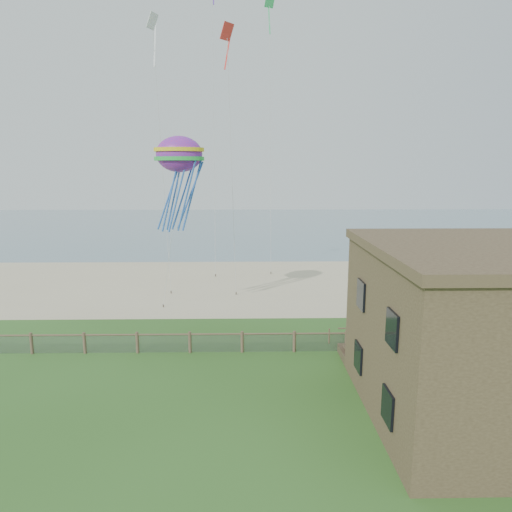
{
  "coord_description": "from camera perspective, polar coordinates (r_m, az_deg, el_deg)",
  "views": [
    {
      "loc": [
        0.33,
        -18.78,
        10.38
      ],
      "look_at": [
        0.83,
        8.0,
        5.26
      ],
      "focal_mm": 32.0,
      "sensor_mm": 36.0,
      "label": 1
    }
  ],
  "objects": [
    {
      "name": "motel_deck",
      "position": [
        28.78,
        25.63,
        -10.9
      ],
      "size": [
        15.0,
        2.0,
        0.5
      ],
      "primitive_type": "cube",
      "color": "brown",
      "rests_on": "ground"
    },
    {
      "name": "kite_red",
      "position": [
        34.08,
        -3.63,
        25.12
      ],
      "size": [
        2.02,
        1.97,
        2.56
      ],
      "primitive_type": null,
      "rotation": [
        0.44,
        0.0,
        0.85
      ],
      "color": "red"
    },
    {
      "name": "picnic_table",
      "position": [
        26.53,
        12.77,
        -11.61
      ],
      "size": [
        1.85,
        1.43,
        0.76
      ],
      "primitive_type": null,
      "rotation": [
        0.0,
        0.0,
        0.04
      ],
      "color": "brown",
      "rests_on": "ground"
    },
    {
      "name": "kite_white",
      "position": [
        35.27,
        -12.78,
        25.38
      ],
      "size": [
        2.09,
        1.7,
        2.83
      ],
      "primitive_type": null,
      "rotation": [
        0.44,
        0.0,
        1.17
      ],
      "color": "white"
    },
    {
      "name": "ocean",
      "position": [
        85.41,
        -1.29,
        3.83
      ],
      "size": [
        160.0,
        68.0,
        0.02
      ],
      "primitive_type": "cube",
      "color": "slate",
      "rests_on": "ground"
    },
    {
      "name": "octopus_kite",
      "position": [
        30.9,
        -9.49,
        9.22
      ],
      "size": [
        3.57,
        2.73,
        6.77
      ],
      "primitive_type": null,
      "rotation": [
        0.0,
        0.0,
        -0.13
      ],
      "color": "#EC2567"
    },
    {
      "name": "kite_green",
      "position": [
        42.58,
        1.71,
        28.25
      ],
      "size": [
        1.61,
        1.95,
        2.58
      ],
      "primitive_type": null,
      "rotation": [
        0.44,
        0.0,
        0.44
      ],
      "color": "#32BC63"
    },
    {
      "name": "ground",
      "position": [
        21.46,
        -1.91,
        -18.12
      ],
      "size": [
        160.0,
        160.0,
        0.0
      ],
      "primitive_type": "plane",
      "color": "#2D541D",
      "rests_on": "ground"
    },
    {
      "name": "chainlink_fence",
      "position": [
        26.66,
        -1.73,
        -10.83
      ],
      "size": [
        36.2,
        0.2,
        1.25
      ],
      "primitive_type": null,
      "color": "brown",
      "rests_on": "ground"
    },
    {
      "name": "sand_beach",
      "position": [
        42.08,
        -1.49,
        -3.46
      ],
      "size": [
        72.0,
        20.0,
        0.02
      ],
      "primitive_type": "cube",
      "color": "#C8B790",
      "rests_on": "ground"
    }
  ]
}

